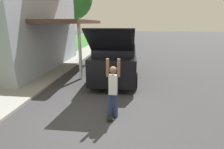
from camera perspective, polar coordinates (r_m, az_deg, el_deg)
The scene contains 7 objects.
ground_plane at distance 5.86m, azimuth -4.66°, elevation -12.19°, with size 120.00×120.00×0.00m, color #333335.
lawn at distance 14.54m, azimuth -32.25°, elevation 2.90°, with size 10.00×80.00×0.08m.
sidewalk at distance 12.29m, azimuth -15.95°, elevation 2.83°, with size 1.80×80.00×0.10m.
suv_parked at distance 9.20m, azimuth 1.47°, elevation 5.53°, with size 2.13×5.85×2.65m.
car_down_street at distance 22.47m, azimuth 3.35°, elevation 10.86°, with size 1.88×4.36×1.35m.
skateboarder at distance 5.19m, azimuth 0.35°, elevation -4.57°, with size 0.41×0.21×1.84m.
skateboard at distance 5.61m, azimuth -0.23°, elevation -12.63°, with size 0.21×0.80×0.10m.
Camera 1 is at (1.03, -5.05, 2.80)m, focal length 28.00 mm.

